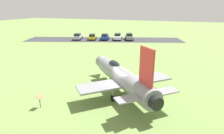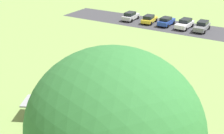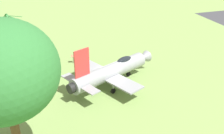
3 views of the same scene
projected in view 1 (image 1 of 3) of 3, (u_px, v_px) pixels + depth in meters
ground_plane at (123, 94)px, 18.64m from camera, size 200.00×200.00×0.00m
parking_strip at (104, 40)px, 48.96m from camera, size 20.09×40.82×0.00m
display_jet at (122, 76)px, 18.41m from camera, size 10.53×10.18×5.48m
info_plaque at (39, 99)px, 15.87m from camera, size 0.62×0.43×1.14m
parked_car_gray at (129, 37)px, 48.53m from camera, size 4.88×3.15×1.61m
parked_car_white at (118, 37)px, 48.65m from camera, size 4.87×2.98×1.59m
parked_car_blue at (105, 37)px, 48.62m from camera, size 4.42×2.88×1.55m
parked_car_yellow at (92, 37)px, 48.74m from camera, size 4.48×3.20×1.49m
parked_car_silver at (78, 36)px, 48.89m from camera, size 4.59×3.08×1.59m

